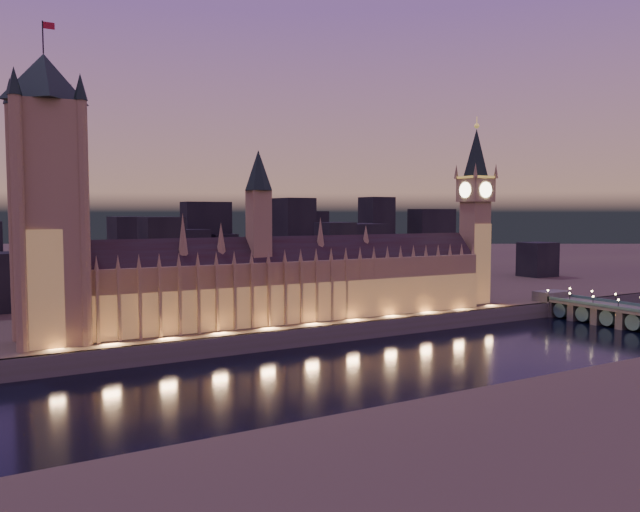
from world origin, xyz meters
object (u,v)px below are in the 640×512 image
palace_of_westminster (297,281)px  victoria_tower (47,186)px  westminster_bridge (630,316)px  elizabeth_tower (476,200)px

palace_of_westminster → victoria_tower: size_ratio=1.66×
victoria_tower → westminster_bridge: size_ratio=1.07×
victoria_tower → westminster_bridge: (261.32, -65.37, -62.24)m
elizabeth_tower → victoria_tower: bearing=180.0°
elizabeth_tower → westminster_bridge: size_ratio=0.91×
palace_of_westminster → elizabeth_tower: bearing=0.1°
palace_of_westminster → victoria_tower: bearing=179.9°
elizabeth_tower → westminster_bridge: 98.15m
victoria_tower → elizabeth_tower: 218.02m
palace_of_westminster → elizabeth_tower: (111.66, 0.17, 38.65)m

